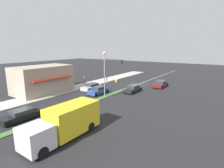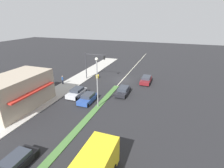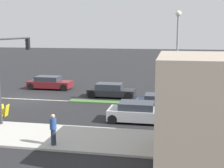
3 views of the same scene
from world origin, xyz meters
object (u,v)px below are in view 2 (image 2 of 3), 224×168
object	(u,v)px
traffic_signal_main	(92,62)
coupe_blue	(88,98)
suv_black	(15,163)
sedan_silver	(77,92)
pedestrian	(63,80)
sedan_dark	(123,91)
sedan_maroon	(146,80)
street_lamp	(97,77)
warning_aframe_sign	(97,77)

from	to	relation	value
traffic_signal_main	coupe_blue	distance (m)	11.11
coupe_blue	suv_black	bearing A→B (deg)	90.00
sedan_silver	pedestrian	bearing A→B (deg)	-35.28
pedestrian	sedan_dark	xyz separation A→B (m)	(-12.61, 0.53, -0.37)
traffic_signal_main	coupe_blue	bearing A→B (deg)	111.68
traffic_signal_main	sedan_maroon	bearing A→B (deg)	-170.59
street_lamp	sedan_maroon	bearing A→B (deg)	-111.47
street_lamp	sedan_dark	xyz separation A→B (m)	(-2.20, -5.71, -4.16)
suv_black	street_lamp	bearing A→B (deg)	-99.71
sedan_silver	street_lamp	bearing A→B (deg)	154.29
street_lamp	sedan_silver	size ratio (longest dim) A/B	1.79
sedan_dark	sedan_maroon	bearing A→B (deg)	-111.78
sedan_dark	traffic_signal_main	bearing A→B (deg)	-31.81
sedan_dark	coupe_blue	world-z (taller)	coupe_blue
sedan_silver	coupe_blue	bearing A→B (deg)	153.31
street_lamp	coupe_blue	bearing A→B (deg)	-24.44
street_lamp	suv_black	size ratio (longest dim) A/B	1.70
sedan_maroon	sedan_dark	bearing A→B (deg)	68.22
street_lamp	sedan_silver	bearing A→B (deg)	-25.71
sedan_maroon	suv_black	xyz separation A→B (m)	(7.20, 25.57, -0.05)
pedestrian	sedan_dark	bearing A→B (deg)	177.61
warning_aframe_sign	sedan_maroon	bearing A→B (deg)	-175.01
warning_aframe_sign	sedan_maroon	distance (m)	10.49
pedestrian	sedan_silver	bearing A→B (deg)	144.72
sedan_maroon	sedan_dark	xyz separation A→B (m)	(2.80, 7.01, -0.03)
sedan_silver	suv_black	bearing A→B (deg)	100.39
suv_black	coupe_blue	bearing A→B (deg)	-90.00
sedan_maroon	traffic_signal_main	bearing A→B (deg)	9.41
street_lamp	sedan_maroon	xyz separation A→B (m)	(-5.00, -12.71, -4.13)
coupe_blue	street_lamp	bearing A→B (deg)	155.56
sedan_dark	street_lamp	bearing A→B (deg)	68.92
traffic_signal_main	warning_aframe_sign	world-z (taller)	traffic_signal_main
sedan_dark	coupe_blue	size ratio (longest dim) A/B	1.06
street_lamp	coupe_blue	world-z (taller)	street_lamp
suv_black	traffic_signal_main	bearing A→B (deg)	-80.61
traffic_signal_main	suv_black	xyz separation A→B (m)	(-3.92, 23.73, -3.30)
pedestrian	street_lamp	bearing A→B (deg)	149.08
coupe_blue	sedan_dark	bearing A→B (deg)	-133.07
coupe_blue	warning_aframe_sign	bearing A→B (deg)	-73.26
pedestrian	coupe_blue	size ratio (longest dim) A/B	0.41
warning_aframe_sign	sedan_maroon	world-z (taller)	sedan_maroon
sedan_silver	sedan_dark	size ratio (longest dim) A/B	0.98
suv_black	pedestrian	bearing A→B (deg)	-66.74
pedestrian	warning_aframe_sign	xyz separation A→B (m)	(-4.96, -5.57, -0.56)
coupe_blue	sedan_silver	bearing A→B (deg)	-26.69
sedan_maroon	coupe_blue	world-z (taller)	sedan_maroon
street_lamp	sedan_silver	distance (m)	6.93
street_lamp	sedan_dark	distance (m)	7.40
warning_aframe_sign	sedan_dark	xyz separation A→B (m)	(-7.65, 6.10, 0.19)
pedestrian	suv_black	xyz separation A→B (m)	(-8.21, 19.09, -0.39)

